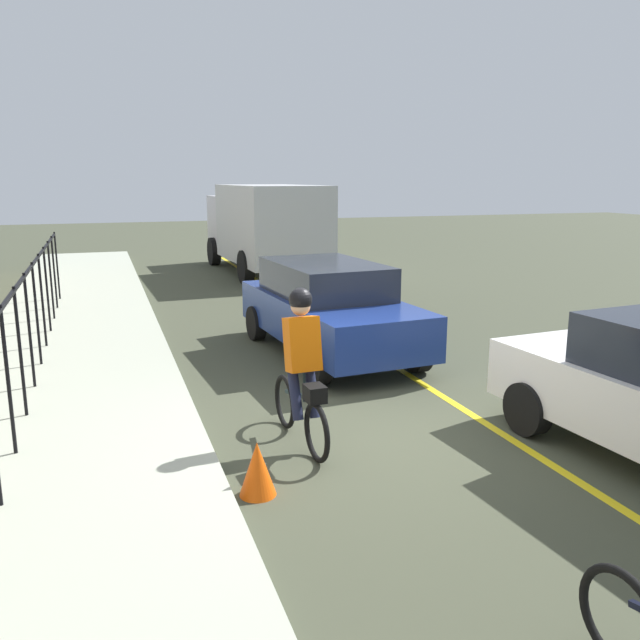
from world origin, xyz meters
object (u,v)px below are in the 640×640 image
at_px(cyclist_lead, 302,369).
at_px(traffic_cone_near, 257,469).
at_px(parked_sedan_rear, 328,307).
at_px(box_truck_background, 264,224).

relative_size(cyclist_lead, traffic_cone_near, 3.38).
bearing_deg(cyclist_lead, parked_sedan_rear, -26.97).
height_order(parked_sedan_rear, box_truck_background, box_truck_background).
xyz_separation_m(box_truck_background, traffic_cone_near, (-14.51, 3.71, -1.28)).
bearing_deg(parked_sedan_rear, traffic_cone_near, -31.32).
xyz_separation_m(cyclist_lead, box_truck_background, (13.52, -2.96, 0.64)).
height_order(parked_sedan_rear, traffic_cone_near, parked_sedan_rear).
relative_size(parked_sedan_rear, box_truck_background, 0.67).
xyz_separation_m(parked_sedan_rear, box_truck_background, (9.87, -1.35, 0.73)).
height_order(cyclist_lead, traffic_cone_near, cyclist_lead).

